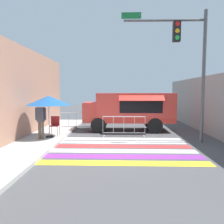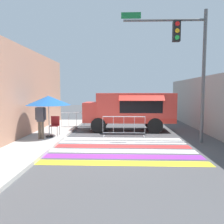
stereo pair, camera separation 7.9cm
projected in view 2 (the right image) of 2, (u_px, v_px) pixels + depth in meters
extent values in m
plane|color=#4C4C4F|center=(117.00, 146.00, 9.72)|extent=(60.00, 60.00, 0.00)
cube|color=#B7B5AD|center=(9.00, 143.00, 9.89)|extent=(4.40, 16.00, 0.13)
cube|color=tan|center=(8.00, 93.00, 9.68)|extent=(0.25, 16.00, 4.67)
cube|color=gray|center=(208.00, 105.00, 12.36)|extent=(0.20, 16.00, 3.31)
cube|color=yellow|center=(116.00, 163.00, 7.34)|extent=(6.40, 0.56, 0.01)
cube|color=purple|center=(116.00, 156.00, 8.09)|extent=(6.40, 0.56, 0.01)
cube|color=white|center=(117.00, 151.00, 8.85)|extent=(6.40, 0.56, 0.01)
cube|color=red|center=(117.00, 146.00, 9.61)|extent=(6.40, 0.56, 0.01)
cube|color=white|center=(117.00, 142.00, 10.36)|extent=(6.40, 0.56, 0.01)
cube|color=white|center=(117.00, 139.00, 11.12)|extent=(6.40, 0.56, 0.01)
cube|color=#D13D33|center=(135.00, 107.00, 13.43)|extent=(4.62, 2.04, 1.74)
cube|color=#D13D33|center=(98.00, 112.00, 13.54)|extent=(1.63, 1.87, 1.18)
cube|color=#1E232D|center=(85.00, 107.00, 13.54)|extent=(0.06, 1.63, 0.45)
cube|color=black|center=(141.00, 106.00, 12.38)|extent=(2.45, 0.03, 0.78)
cube|color=red|center=(142.00, 98.00, 12.13)|extent=(2.55, 0.43, 0.31)
cube|color=red|center=(136.00, 121.00, 12.48)|extent=(4.62, 0.01, 0.24)
cylinder|color=black|center=(99.00, 125.00, 12.67)|extent=(0.90, 0.22, 0.90)
cylinder|color=black|center=(101.00, 121.00, 14.53)|extent=(0.90, 0.22, 0.90)
cylinder|color=black|center=(155.00, 126.00, 12.55)|extent=(0.90, 0.22, 0.90)
cylinder|color=black|center=(150.00, 121.00, 14.42)|extent=(0.90, 0.22, 0.90)
cylinder|color=#515456|center=(203.00, 78.00, 10.07)|extent=(0.16, 0.16, 6.09)
cylinder|color=#515456|center=(164.00, 20.00, 9.90)|extent=(3.72, 0.11, 0.11)
cube|color=black|center=(176.00, 31.00, 9.90)|extent=(0.32, 0.28, 0.90)
cylinder|color=red|center=(177.00, 24.00, 9.73)|extent=(0.20, 0.02, 0.20)
cylinder|color=#F2A519|center=(177.00, 31.00, 9.76)|extent=(0.20, 0.02, 0.20)
cylinder|color=green|center=(177.00, 37.00, 9.79)|extent=(0.20, 0.02, 0.20)
cube|color=#197238|center=(131.00, 15.00, 9.92)|extent=(0.90, 0.02, 0.28)
cylinder|color=black|center=(49.00, 136.00, 10.97)|extent=(0.36, 0.36, 0.06)
cylinder|color=#B2B2B7|center=(49.00, 117.00, 10.88)|extent=(0.04, 0.04, 2.07)
cone|color=#1E59A5|center=(49.00, 100.00, 10.81)|extent=(2.17, 2.17, 0.46)
cylinder|color=#4C4C51|center=(49.00, 131.00, 11.16)|extent=(0.02, 0.02, 0.49)
cylinder|color=#4C4C51|center=(57.00, 131.00, 11.15)|extent=(0.02, 0.02, 0.49)
cylinder|color=#4C4C51|center=(52.00, 130.00, 11.59)|extent=(0.02, 0.02, 0.49)
cylinder|color=#4C4C51|center=(60.00, 130.00, 11.57)|extent=(0.02, 0.02, 0.49)
cube|color=#B22626|center=(54.00, 126.00, 11.34)|extent=(0.45, 0.45, 0.03)
cube|color=#B22626|center=(55.00, 120.00, 11.53)|extent=(0.45, 0.03, 0.47)
cylinder|color=brown|center=(40.00, 130.00, 10.48)|extent=(0.13, 0.13, 0.85)
cylinder|color=brown|center=(43.00, 130.00, 10.47)|extent=(0.13, 0.13, 0.85)
cube|color=#3F3F47|center=(41.00, 114.00, 10.41)|extent=(0.34, 0.20, 0.68)
cylinder|color=#3F3F47|center=(36.00, 114.00, 10.41)|extent=(0.09, 0.09, 0.58)
cylinder|color=#3F3F47|center=(45.00, 114.00, 10.40)|extent=(0.09, 0.09, 0.58)
sphere|color=tan|center=(40.00, 104.00, 10.36)|extent=(0.24, 0.24, 0.24)
cylinder|color=#B7BABF|center=(124.00, 117.00, 11.66)|extent=(2.26, 0.04, 0.04)
cylinder|color=#B7BABF|center=(124.00, 133.00, 11.74)|extent=(2.26, 0.04, 0.04)
cylinder|color=#B7BABF|center=(103.00, 125.00, 11.74)|extent=(0.02, 0.02, 0.88)
cylinder|color=#B7BABF|center=(113.00, 125.00, 11.72)|extent=(0.02, 0.02, 0.88)
cylinder|color=#B7BABF|center=(124.00, 125.00, 11.70)|extent=(0.02, 0.02, 0.88)
cylinder|color=#B7BABF|center=(134.00, 125.00, 11.68)|extent=(0.02, 0.02, 0.88)
cylinder|color=#B7BABF|center=(145.00, 125.00, 11.66)|extent=(0.02, 0.02, 0.88)
cube|color=#B7BABF|center=(104.00, 136.00, 11.80)|extent=(0.06, 0.44, 0.03)
cube|color=#B7BABF|center=(144.00, 136.00, 11.72)|extent=(0.06, 0.44, 0.03)
cylinder|color=#B7BABF|center=(76.00, 113.00, 13.80)|extent=(1.95, 0.04, 0.04)
cylinder|color=#B7BABF|center=(77.00, 126.00, 13.88)|extent=(1.95, 0.04, 0.04)
cylinder|color=#B7BABF|center=(61.00, 120.00, 13.87)|extent=(0.02, 0.02, 0.88)
cylinder|color=#B7BABF|center=(69.00, 120.00, 13.86)|extent=(0.02, 0.02, 0.88)
cylinder|color=#B7BABF|center=(76.00, 120.00, 13.84)|extent=(0.02, 0.02, 0.88)
cylinder|color=#B7BABF|center=(84.00, 120.00, 13.82)|extent=(0.02, 0.02, 0.88)
cylinder|color=#B7BABF|center=(92.00, 120.00, 13.80)|extent=(0.02, 0.02, 0.88)
cube|color=#B7BABF|center=(62.00, 129.00, 13.93)|extent=(0.06, 0.44, 0.03)
cube|color=#B7BABF|center=(91.00, 129.00, 13.86)|extent=(0.06, 0.44, 0.03)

